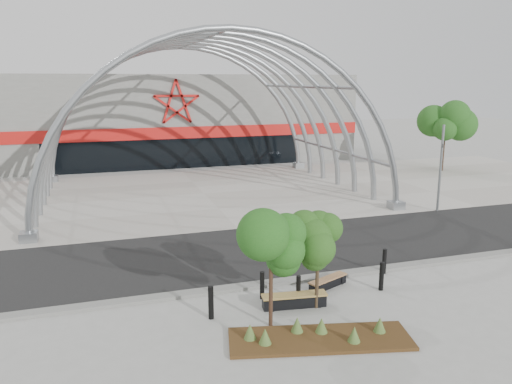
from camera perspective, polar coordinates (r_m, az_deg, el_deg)
The scene contains 18 objects.
ground at distance 19.49m, azimuth 3.65°, elevation -9.96°, with size 140.00×140.00×0.00m, color gray.
road at distance 22.56m, azimuth 0.39°, elevation -6.70°, with size 140.00×7.00×0.02m, color black.
forecourt at distance 33.74m, azimuth -5.99°, elevation -0.21°, with size 60.00×17.00×0.04m, color #A6A095.
kerb at distance 19.25m, azimuth 3.93°, elevation -10.06°, with size 60.00×0.50×0.12m, color slate.
arena_building at distance 50.73m, azimuth -10.34°, elevation 8.49°, with size 34.00×15.24×8.00m.
vault_canopy at distance 33.74m, azimuth -5.99°, elevation -0.21°, with size 20.80×15.80×20.36m.
planting_bed at distance 15.36m, azimuth 7.05°, elevation -16.03°, with size 5.59×2.81×0.57m.
signal_pole at distance 30.54m, azimuth 20.35°, elevation 2.72°, with size 0.25×0.71×5.04m.
street_tree_0 at distance 15.03m, azimuth 1.75°, elevation -5.70°, with size 1.68×1.68×3.83m.
street_tree_1 at distance 16.44m, azimuth 7.13°, elevation -5.02°, with size 1.48×1.48×3.51m.
bench_0 at distance 17.25m, azimuth 4.40°, elevation -12.27°, with size 2.25×0.77×0.46m.
bench_1 at distance 18.90m, azimuth 8.22°, elevation -10.22°, with size 1.78×1.05×0.37m.
bollard_0 at distance 16.36m, azimuth -5.17°, elevation -12.48°, with size 0.18×0.18×1.10m, color black.
bollard_1 at distance 17.43m, azimuth 4.86°, elevation -11.04°, with size 0.16×0.16×0.99m, color black.
bollard_2 at distance 17.69m, azimuth 0.71°, elevation -10.61°, with size 0.16×0.16×1.00m, color black.
bollard_3 at distance 18.92m, azimuth 14.15°, elevation -9.32°, with size 0.17×0.17×1.06m, color black.
bollard_4 at distance 20.50m, azimuth 14.45°, elevation -7.68°, with size 0.16×0.16×1.01m, color black.
bg_tree_1 at distance 44.51m, azimuth 20.87°, elevation 7.66°, with size 2.70×2.70×5.91m.
Camera 1 is at (-6.66, -16.72, 7.48)m, focal length 35.00 mm.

